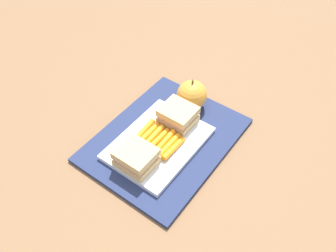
{
  "coord_description": "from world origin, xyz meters",
  "views": [
    {
      "loc": [
        -0.44,
        -0.33,
        0.65
      ],
      "look_at": [
        0.01,
        0.0,
        0.04
      ],
      "focal_mm": 37.88,
      "sensor_mm": 36.0,
      "label": 1
    }
  ],
  "objects_px": {
    "carrot_sticks_bundle": "(158,140)",
    "apple": "(192,95)",
    "food_tray": "(158,143)",
    "sandwich_half_right": "(178,115)",
    "sandwich_half_left": "(136,157)"
  },
  "relations": [
    {
      "from": "carrot_sticks_bundle",
      "to": "apple",
      "type": "xyz_separation_m",
      "value": [
        0.15,
        0.01,
        0.02
      ]
    },
    {
      "from": "food_tray",
      "to": "carrot_sticks_bundle",
      "type": "bearing_deg",
      "value": 151.66
    },
    {
      "from": "carrot_sticks_bundle",
      "to": "food_tray",
      "type": "bearing_deg",
      "value": -28.34
    },
    {
      "from": "apple",
      "to": "carrot_sticks_bundle",
      "type": "bearing_deg",
      "value": -176.16
    },
    {
      "from": "food_tray",
      "to": "carrot_sticks_bundle",
      "type": "xyz_separation_m",
      "value": [
        -0.0,
        0.0,
        0.01
      ]
    },
    {
      "from": "sandwich_half_right",
      "to": "apple",
      "type": "relative_size",
      "value": 0.91
    },
    {
      "from": "food_tray",
      "to": "sandwich_half_left",
      "type": "relative_size",
      "value": 2.88
    },
    {
      "from": "sandwich_half_left",
      "to": "sandwich_half_right",
      "type": "bearing_deg",
      "value": 0.0
    },
    {
      "from": "sandwich_half_left",
      "to": "sandwich_half_right",
      "type": "height_order",
      "value": "same"
    },
    {
      "from": "food_tray",
      "to": "apple",
      "type": "bearing_deg",
      "value": 3.92
    },
    {
      "from": "food_tray",
      "to": "sandwich_half_left",
      "type": "distance_m",
      "value": 0.08
    },
    {
      "from": "food_tray",
      "to": "carrot_sticks_bundle",
      "type": "height_order",
      "value": "carrot_sticks_bundle"
    },
    {
      "from": "sandwich_half_left",
      "to": "carrot_sticks_bundle",
      "type": "height_order",
      "value": "sandwich_half_left"
    },
    {
      "from": "food_tray",
      "to": "sandwich_half_left",
      "type": "height_order",
      "value": "sandwich_half_left"
    },
    {
      "from": "food_tray",
      "to": "apple",
      "type": "height_order",
      "value": "apple"
    }
  ]
}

